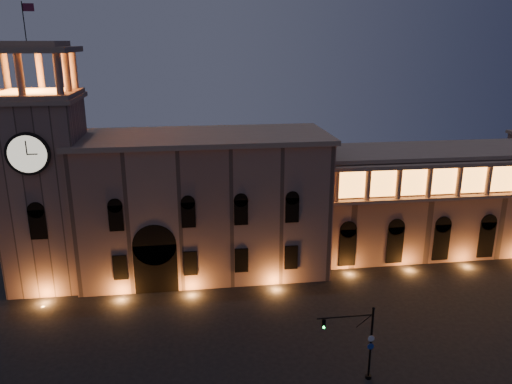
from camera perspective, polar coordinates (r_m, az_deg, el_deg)
ground at (r=47.52m, az=-1.93°, el=-19.85°), size 160.00×160.00×0.00m
government_building at (r=62.98m, az=-6.01°, el=-1.36°), size 30.80×12.80×17.60m
clock_tower at (r=63.23m, az=-23.01°, el=0.96°), size 9.80×9.80×32.40m
colonnade_wing at (r=74.46m, az=21.16°, el=-0.71°), size 40.60×11.50×14.50m
traffic_light at (r=45.45m, az=11.94°, el=-16.47°), size 5.13×0.54×7.04m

